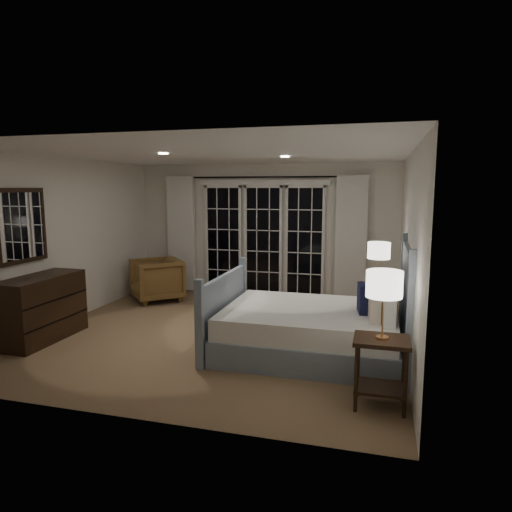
% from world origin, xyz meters
% --- Properties ---
extents(floor, '(5.00, 5.00, 0.00)m').
position_xyz_m(floor, '(0.00, 0.00, 0.00)').
color(floor, olive).
rests_on(floor, ground).
extents(ceiling, '(5.00, 5.00, 0.00)m').
position_xyz_m(ceiling, '(0.00, 0.00, 2.50)').
color(ceiling, white).
rests_on(ceiling, wall_back).
extents(wall_left, '(0.02, 5.00, 2.50)m').
position_xyz_m(wall_left, '(-2.50, 0.00, 1.25)').
color(wall_left, silver).
rests_on(wall_left, floor).
extents(wall_right, '(0.02, 5.00, 2.50)m').
position_xyz_m(wall_right, '(2.50, 0.00, 1.25)').
color(wall_right, silver).
rests_on(wall_right, floor).
extents(wall_back, '(5.00, 0.02, 2.50)m').
position_xyz_m(wall_back, '(0.00, 2.50, 1.25)').
color(wall_back, silver).
rests_on(wall_back, floor).
extents(wall_front, '(5.00, 0.02, 2.50)m').
position_xyz_m(wall_front, '(0.00, -2.50, 1.25)').
color(wall_front, silver).
rests_on(wall_front, floor).
extents(french_doors, '(2.50, 0.04, 2.20)m').
position_xyz_m(french_doors, '(0.00, 2.46, 1.09)').
color(french_doors, black).
rests_on(french_doors, wall_back).
extents(curtain_rod, '(3.50, 0.03, 0.03)m').
position_xyz_m(curtain_rod, '(0.00, 2.40, 2.25)').
color(curtain_rod, black).
rests_on(curtain_rod, wall_back).
extents(curtain_left, '(0.55, 0.10, 2.25)m').
position_xyz_m(curtain_left, '(-1.65, 2.38, 1.15)').
color(curtain_left, silver).
rests_on(curtain_left, curtain_rod).
extents(curtain_right, '(0.55, 0.10, 2.25)m').
position_xyz_m(curtain_right, '(1.65, 2.38, 1.15)').
color(curtain_right, silver).
rests_on(curtain_right, curtain_rod).
extents(downlight_a, '(0.12, 0.12, 0.01)m').
position_xyz_m(downlight_a, '(0.80, 0.60, 2.49)').
color(downlight_a, white).
rests_on(downlight_a, ceiling).
extents(downlight_b, '(0.12, 0.12, 0.01)m').
position_xyz_m(downlight_b, '(-0.60, -0.40, 2.49)').
color(downlight_b, white).
rests_on(downlight_b, ceiling).
extents(bed, '(2.32, 1.67, 1.35)m').
position_xyz_m(bed, '(1.41, -0.44, 0.34)').
color(bed, gray).
rests_on(bed, floor).
extents(nightstand_left, '(0.51, 0.41, 0.67)m').
position_xyz_m(nightstand_left, '(2.20, -1.67, 0.44)').
color(nightstand_left, black).
rests_on(nightstand_left, floor).
extents(nightstand_right, '(0.51, 0.41, 0.67)m').
position_xyz_m(nightstand_right, '(2.14, 0.78, 0.44)').
color(nightstand_right, black).
rests_on(nightstand_right, floor).
extents(lamp_left, '(0.33, 0.33, 0.64)m').
position_xyz_m(lamp_left, '(2.20, -1.67, 1.18)').
color(lamp_left, tan).
rests_on(lamp_left, nightstand_left).
extents(lamp_right, '(0.32, 0.32, 0.62)m').
position_xyz_m(lamp_right, '(2.14, 0.78, 1.16)').
color(lamp_right, tan).
rests_on(lamp_right, nightstand_right).
extents(armchair, '(1.18, 1.18, 0.77)m').
position_xyz_m(armchair, '(-1.77, 1.52, 0.39)').
color(armchair, brown).
rests_on(armchair, floor).
extents(dresser, '(0.53, 1.24, 0.88)m').
position_xyz_m(dresser, '(-2.23, -0.89, 0.44)').
color(dresser, black).
rests_on(dresser, floor).
extents(mirror, '(0.05, 0.85, 1.00)m').
position_xyz_m(mirror, '(-2.47, -0.89, 1.55)').
color(mirror, black).
rests_on(mirror, wall_left).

